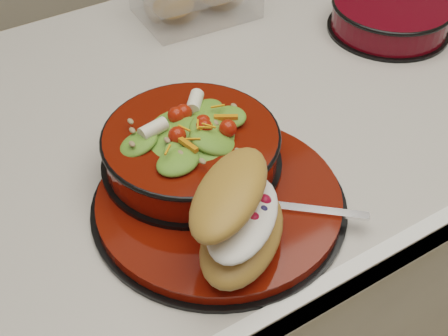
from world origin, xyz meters
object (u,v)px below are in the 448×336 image
island_counter (280,246)px  fork (295,208)px  dinner_plate (220,201)px  extra_bowl (390,15)px  croissant (240,217)px  salad_bowl (191,142)px

island_counter → fork: bearing=-127.9°
dinner_plate → extra_bowl: (0.48, 0.21, 0.02)m
island_counter → croissant: croissant is taller
dinner_plate → salad_bowl: 0.08m
dinner_plate → salad_bowl: salad_bowl is taller
island_counter → extra_bowl: size_ratio=5.85×
salad_bowl → croissant: (-0.02, -0.15, 0.01)m
island_counter → salad_bowl: size_ratio=5.29×
croissant → island_counter: bearing=4.1°
croissant → dinner_plate: bearing=34.6°
salad_bowl → extra_bowl: bearing=16.0°
dinner_plate → fork: fork is taller
salad_bowl → croissant: bearing=-98.9°
salad_bowl → extra_bowl: 0.50m
dinner_plate → salad_bowl: bearing=90.0°
island_counter → fork: fork is taller
salad_bowl → extra_bowl: size_ratio=1.11×
island_counter → salad_bowl: (-0.27, -0.13, 0.50)m
croissant → extra_bowl: (0.50, 0.28, -0.04)m
dinner_plate → croissant: (-0.02, -0.08, 0.06)m
fork → salad_bowl: bearing=66.7°
salad_bowl → dinner_plate: bearing=-90.0°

